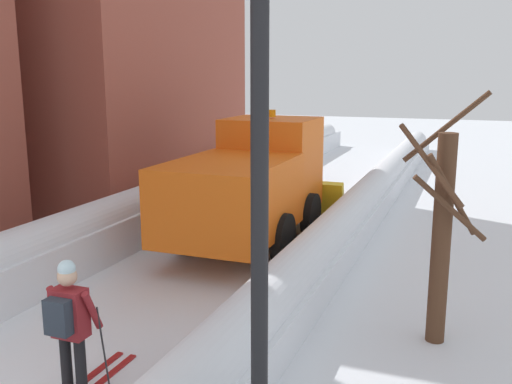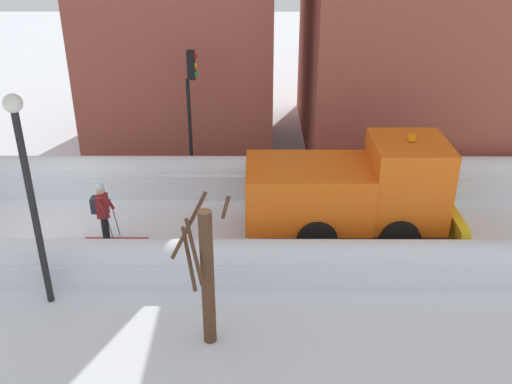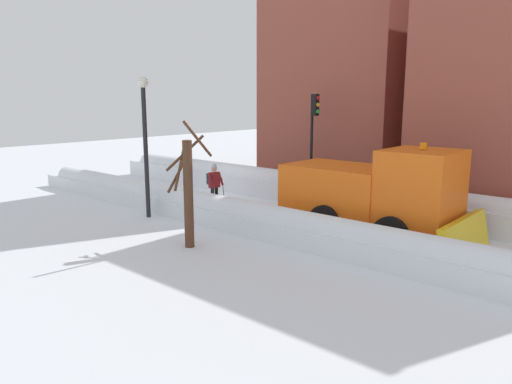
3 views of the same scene
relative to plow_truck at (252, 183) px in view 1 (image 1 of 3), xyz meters
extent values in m
plane|color=white|center=(-0.35, 1.38, -1.48)|extent=(80.00, 80.00, 0.00)
cube|color=white|center=(-2.76, 1.38, -1.06)|extent=(1.10, 36.00, 0.84)
cylinder|color=white|center=(-2.76, 1.38, -0.64)|extent=(0.90, 34.20, 0.90)
cube|color=white|center=(2.06, 1.38, -1.18)|extent=(1.10, 36.00, 0.60)
cylinder|color=white|center=(2.06, 1.38, -0.88)|extent=(0.90, 34.20, 0.90)
cube|color=brown|center=(-7.82, 3.55, 3.54)|extent=(8.88, 8.76, 10.04)
cube|color=orange|center=(0.00, -1.32, -0.08)|extent=(2.30, 3.40, 1.60)
cube|color=orange|center=(0.00, 1.38, 0.27)|extent=(2.20, 2.00, 2.30)
cube|color=black|center=(0.00, 2.34, 0.78)|extent=(1.85, 0.06, 1.01)
cube|color=yellow|center=(0.00, 2.73, -0.93)|extent=(3.20, 0.46, 1.13)
cylinder|color=orange|center=(0.00, 1.38, 1.54)|extent=(0.20, 0.20, 0.18)
cylinder|color=black|center=(-1.15, 1.08, -0.93)|extent=(0.25, 1.10, 1.10)
cylinder|color=black|center=(1.15, 1.08, -0.93)|extent=(0.25, 1.10, 1.10)
cylinder|color=black|center=(-1.15, -1.12, -0.93)|extent=(0.25, 1.10, 1.10)
cylinder|color=black|center=(1.15, -1.12, -0.93)|extent=(0.25, 1.10, 1.10)
cylinder|color=black|center=(0.21, -6.97, -1.07)|extent=(0.14, 0.14, 0.82)
cylinder|color=black|center=(0.43, -6.97, -1.07)|extent=(0.14, 0.14, 0.82)
cube|color=maroon|center=(0.32, -6.97, -0.35)|extent=(0.42, 0.26, 0.62)
cube|color=#262D38|center=(0.32, -7.18, -0.32)|extent=(0.32, 0.16, 0.44)
sphere|color=tan|center=(0.32, -6.97, 0.12)|extent=(0.24, 0.24, 0.24)
sphere|color=silver|center=(0.32, -6.97, 0.22)|extent=(0.22, 0.22, 0.22)
cylinder|color=maroon|center=(0.06, -6.87, -0.32)|extent=(0.09, 0.33, 0.56)
cylinder|color=maroon|center=(0.58, -6.87, -0.32)|extent=(0.09, 0.33, 0.56)
cube|color=maroon|center=(0.21, -6.72, -1.46)|extent=(0.09, 1.80, 0.03)
cylinder|color=#262628|center=(0.02, -6.75, -0.88)|extent=(0.02, 0.19, 1.19)
cylinder|color=#262628|center=(0.62, -6.75, -0.88)|extent=(0.02, 0.19, 1.19)
cylinder|color=black|center=(3.07, -7.66, 0.89)|extent=(0.16, 0.16, 4.73)
cylinder|color=#4D301F|center=(4.46, -3.72, 0.11)|extent=(0.28, 0.28, 3.18)
cylinder|color=#4D301F|center=(4.26, -4.07, 1.29)|extent=(1.00, 0.70, 1.09)
cylinder|color=#4D301F|center=(4.40, -3.32, 1.75)|extent=(1.21, 0.26, 1.10)
cylinder|color=#4D301F|center=(4.57, -3.96, 0.86)|extent=(0.73, 0.41, 1.21)
cylinder|color=#4D301F|center=(4.55, -4.07, 0.69)|extent=(1.04, 0.39, 0.96)
camera|label=1|loc=(4.79, -12.25, 2.53)|focal=40.02mm
camera|label=2|loc=(14.20, -2.69, 6.94)|focal=40.12mm
camera|label=3|loc=(13.42, 6.81, 2.89)|focal=33.54mm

